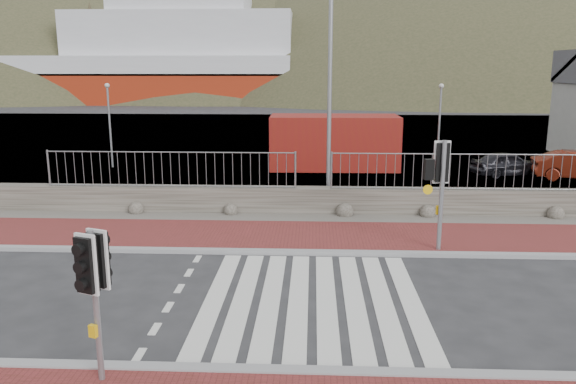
{
  "coord_description": "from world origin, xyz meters",
  "views": [
    {
      "loc": [
        -0.01,
        -11.24,
        4.9
      ],
      "look_at": [
        -0.66,
        3.0,
        1.7
      ],
      "focal_mm": 35.0,
      "sensor_mm": 36.0,
      "label": 1
    }
  ],
  "objects_px": {
    "shipping_container": "(334,142)",
    "car_a": "(507,164)",
    "traffic_signal_near": "(94,275)",
    "streetlight": "(334,74)",
    "traffic_signal_far": "(441,172)",
    "ferry": "(137,63)"
  },
  "relations": [
    {
      "from": "traffic_signal_near",
      "to": "streetlight",
      "type": "bearing_deg",
      "value": 90.92
    },
    {
      "from": "traffic_signal_near",
      "to": "traffic_signal_far",
      "type": "relative_size",
      "value": 0.83
    },
    {
      "from": "ferry",
      "to": "traffic_signal_near",
      "type": "distance_m",
      "value": 74.5
    },
    {
      "from": "traffic_signal_far",
      "to": "ferry",
      "type": "bearing_deg",
      "value": -73.04
    },
    {
      "from": "ferry",
      "to": "car_a",
      "type": "xyz_separation_m",
      "value": [
        33.53,
        -53.42,
        -4.8
      ]
    },
    {
      "from": "traffic_signal_far",
      "to": "streetlight",
      "type": "xyz_separation_m",
      "value": [
        -2.68,
        4.72,
        2.47
      ]
    },
    {
      "from": "traffic_signal_far",
      "to": "shipping_container",
      "type": "relative_size",
      "value": 0.49
    },
    {
      "from": "traffic_signal_far",
      "to": "car_a",
      "type": "bearing_deg",
      "value": -122.92
    },
    {
      "from": "traffic_signal_far",
      "to": "streetlight",
      "type": "bearing_deg",
      "value": -66.86
    },
    {
      "from": "shipping_container",
      "to": "car_a",
      "type": "relative_size",
      "value": 1.89
    },
    {
      "from": "traffic_signal_near",
      "to": "streetlight",
      "type": "height_order",
      "value": "streetlight"
    },
    {
      "from": "traffic_signal_near",
      "to": "streetlight",
      "type": "relative_size",
      "value": 0.3
    },
    {
      "from": "traffic_signal_near",
      "to": "ferry",
      "type": "bearing_deg",
      "value": 126.74
    },
    {
      "from": "ferry",
      "to": "shipping_container",
      "type": "xyz_separation_m",
      "value": [
        25.66,
        -51.79,
        -4.07
      ]
    },
    {
      "from": "car_a",
      "to": "traffic_signal_far",
      "type": "bearing_deg",
      "value": 140.41
    },
    {
      "from": "ferry",
      "to": "shipping_container",
      "type": "height_order",
      "value": "ferry"
    },
    {
      "from": "traffic_signal_far",
      "to": "car_a",
      "type": "height_order",
      "value": "traffic_signal_far"
    },
    {
      "from": "traffic_signal_near",
      "to": "traffic_signal_far",
      "type": "bearing_deg",
      "value": 65.43
    },
    {
      "from": "shipping_container",
      "to": "car_a",
      "type": "distance_m",
      "value": 8.07
    },
    {
      "from": "streetlight",
      "to": "shipping_container",
      "type": "relative_size",
      "value": 1.34
    },
    {
      "from": "ferry",
      "to": "traffic_signal_far",
      "type": "distance_m",
      "value": 70.42
    },
    {
      "from": "shipping_container",
      "to": "car_a",
      "type": "bearing_deg",
      "value": -12.3
    }
  ]
}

